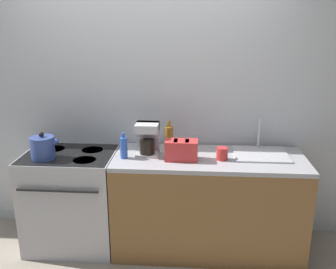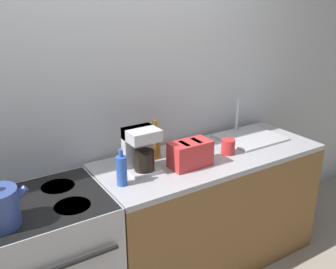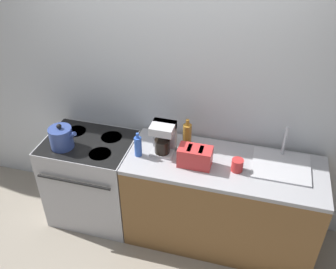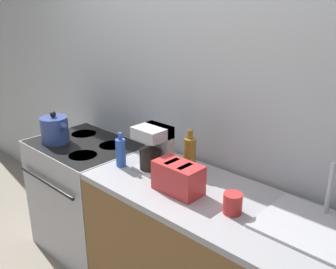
{
  "view_description": "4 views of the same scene",
  "coord_description": "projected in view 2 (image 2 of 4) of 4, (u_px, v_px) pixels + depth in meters",
  "views": [
    {
      "loc": [
        0.44,
        -2.68,
        2.01
      ],
      "look_at": [
        0.22,
        0.35,
        1.06
      ],
      "focal_mm": 40.0,
      "sensor_mm": 36.0,
      "label": 1
    },
    {
      "loc": [
        -0.95,
        -1.54,
        1.91
      ],
      "look_at": [
        0.29,
        0.42,
        1.05
      ],
      "focal_mm": 40.0,
      "sensor_mm": 36.0,
      "label": 2
    },
    {
      "loc": [
        0.76,
        -2.09,
        2.83
      ],
      "look_at": [
        0.1,
        0.32,
        1.08
      ],
      "focal_mm": 40.0,
      "sensor_mm": 36.0,
      "label": 3
    },
    {
      "loc": [
        1.55,
        -1.12,
        1.88
      ],
      "look_at": [
        0.14,
        0.38,
        1.13
      ],
      "focal_mm": 40.0,
      "sensor_mm": 36.0,
      "label": 4
    }
  ],
  "objects": [
    {
      "name": "bottle_blue",
      "position": [
        122.0,
        170.0,
        2.14
      ],
      "size": [
        0.06,
        0.06,
        0.22
      ],
      "color": "#2D56B7",
      "rests_on": "counter_block"
    },
    {
      "name": "bottle_amber",
      "position": [
        155.0,
        142.0,
        2.51
      ],
      "size": [
        0.08,
        0.08,
        0.27
      ],
      "color": "#9E6B23",
      "rests_on": "counter_block"
    },
    {
      "name": "wall_back",
      "position": [
        109.0,
        95.0,
        2.46
      ],
      "size": [
        8.0,
        0.05,
        2.6
      ],
      "color": "silver",
      "rests_on": "ground_plane"
    },
    {
      "name": "sink_tray",
      "position": [
        249.0,
        136.0,
        2.89
      ],
      "size": [
        0.46,
        0.4,
        0.28
      ],
      "color": "#B7B7BC",
      "rests_on": "counter_block"
    },
    {
      "name": "counter_block",
      "position": [
        209.0,
        209.0,
        2.75
      ],
      "size": [
        1.63,
        0.64,
        0.88
      ],
      "color": "brown",
      "rests_on": "ground_plane"
    },
    {
      "name": "toaster",
      "position": [
        190.0,
        154.0,
        2.39
      ],
      "size": [
        0.27,
        0.15,
        0.17
      ],
      "color": "red",
      "rests_on": "counter_block"
    },
    {
      "name": "coffee_maker",
      "position": [
        141.0,
        149.0,
        2.31
      ],
      "size": [
        0.19,
        0.18,
        0.28
      ],
      "color": "#B7B7BC",
      "rests_on": "counter_block"
    },
    {
      "name": "cup_red",
      "position": [
        228.0,
        147.0,
        2.59
      ],
      "size": [
        0.09,
        0.09,
        0.11
      ],
      "color": "red",
      "rests_on": "counter_block"
    }
  ]
}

